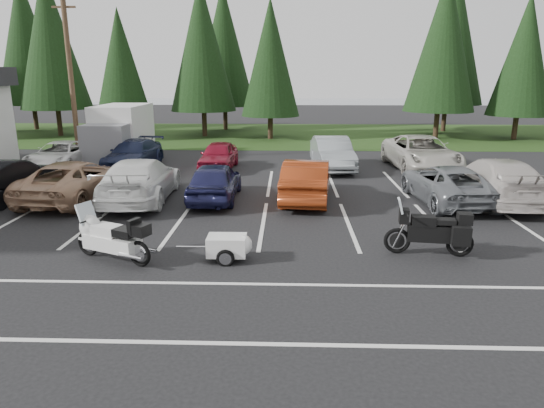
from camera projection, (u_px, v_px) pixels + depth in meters
The scene contains 30 objects.
ground at pixel (244, 234), 14.33m from camera, with size 120.00×120.00×0.00m, color black.
grass_strip at pixel (271, 135), 37.48m from camera, with size 80.00×16.00×0.01m, color #1D3711.
lake_water at pixel (308, 107), 67.27m from camera, with size 70.00×50.00×0.02m, color slate.
utility_pole at pixel (70, 71), 24.99m from camera, with size 1.60×0.26×9.00m.
box_truck at pixel (117, 133), 26.26m from camera, with size 2.40×5.60×2.90m, color silver, non-canonical shape.
stall_markings at pixel (250, 215), 16.26m from camera, with size 32.00×16.00×0.01m, color silver.
conifer_2 at pixel (50, 40), 35.01m from camera, with size 5.10×5.10×11.89m.
conifer_3 at pixel (121, 63), 33.93m from camera, with size 3.87×3.87×9.02m.
conifer_4 at pixel (202, 45), 34.87m from camera, with size 4.80×4.80×11.17m.
conifer_5 at pixel (270, 58), 33.70m from camera, with size 4.14×4.14×9.63m.
conifer_6 at pixel (444, 42), 33.52m from camera, with size 4.93×4.93×11.48m.
conifer_7 at pixel (524, 55), 33.30m from camera, with size 4.27×4.27×9.94m.
conifer_back_a at pixel (26, 40), 39.12m from camera, with size 5.28×5.28×12.30m.
conifer_back_b at pixel (224, 45), 39.22m from camera, with size 4.97×4.97×11.58m.
conifer_back_c at pixel (452, 35), 37.79m from camera, with size 5.50×5.50×12.81m.
car_near_1 at pixel (5, 179), 18.08m from camera, with size 1.65×4.72×1.56m, color black.
car_near_2 at pixel (76, 180), 18.07m from camera, with size 2.47×5.36×1.49m, color tan.
car_near_3 at pixel (140, 180), 17.93m from camera, with size 2.23×5.48×1.59m, color white.
car_near_4 at pixel (215, 181), 18.03m from camera, with size 1.69×4.21×1.44m, color #1B1C44.
car_near_5 at pixel (307, 180), 18.01m from camera, with size 1.63×4.68×1.54m, color maroon.
car_near_6 at pixel (447, 184), 17.70m from camera, with size 2.30×4.99×1.39m, color slate.
car_near_7 at pixel (496, 180), 17.78m from camera, with size 2.27×5.60×1.62m, color beige.
car_far_0 at pixel (61, 155), 24.01m from camera, with size 2.20×4.78×1.33m, color white.
car_far_1 at pixel (133, 154), 24.22m from camera, with size 1.92×4.73×1.37m, color #19203E.
car_far_2 at pixel (219, 156), 23.91m from camera, with size 1.59×3.95×1.35m, color maroon.
car_far_3 at pixel (332, 153), 23.86m from camera, with size 1.66×4.75×1.57m, color gray.
car_far_4 at pixel (421, 153), 23.75m from camera, with size 2.72×5.90×1.64m, color #BAB5AA.
touring_motorcycle at pixel (112, 234), 12.13m from camera, with size 2.63×0.81×1.45m, color silver, non-canonical shape.
cargo_trailer at pixel (227, 248), 12.26m from camera, with size 1.42×0.80×0.66m, color white, non-canonical shape.
adventure_motorcycle at pixel (429, 227), 12.52m from camera, with size 2.51×0.87×1.52m, color black, non-canonical shape.
Camera 1 is at (1.26, -13.57, 4.61)m, focal length 32.00 mm.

